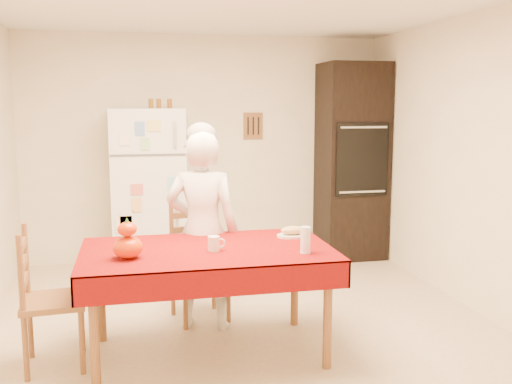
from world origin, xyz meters
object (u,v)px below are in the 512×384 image
object	(u,v)px
refrigerator	(149,190)
chair_left	(43,294)
pumpkin_lower	(128,247)
wine_glass	(305,240)
chair_far	(197,257)
oven_cabinet	(352,161)
seated_woman	(202,231)
dining_table	(207,258)
coffee_mug	(214,244)
bread_plate	(293,236)

from	to	relation	value
refrigerator	chair_left	xyz separation A→B (m)	(-0.76, -2.21, -0.34)
refrigerator	pumpkin_lower	world-z (taller)	refrigerator
chair_left	wine_glass	world-z (taller)	chair_left
chair_far	wine_glass	size ratio (longest dim) A/B	5.40
oven_cabinet	seated_woman	world-z (taller)	oven_cabinet
seated_woman	chair_far	bearing A→B (deg)	-68.58
refrigerator	pumpkin_lower	xyz separation A→B (m)	(-0.20, -2.39, -0.02)
dining_table	coffee_mug	xyz separation A→B (m)	(0.04, -0.08, 0.12)
chair_far	seated_woman	size ratio (longest dim) A/B	0.61
bread_plate	seated_woman	bearing A→B (deg)	155.38
chair_far	coffee_mug	xyz separation A→B (m)	(0.02, -0.82, 0.30)
chair_far	bread_plate	size ratio (longest dim) A/B	3.96
pumpkin_lower	oven_cabinet	bearing A→B (deg)	44.45
oven_cabinet	wine_glass	distance (m)	2.88
seated_woman	oven_cabinet	bearing A→B (deg)	-120.09
bread_plate	refrigerator	bearing A→B (deg)	116.11
seated_woman	pumpkin_lower	distance (m)	0.86
seated_woman	wine_glass	world-z (taller)	seated_woman
refrigerator	coffee_mug	size ratio (longest dim) A/B	17.00
chair_far	pumpkin_lower	distance (m)	1.09
refrigerator	dining_table	bearing A→B (deg)	-81.68
refrigerator	wine_glass	xyz separation A→B (m)	(0.95, -2.50, -0.00)
oven_cabinet	chair_far	world-z (taller)	oven_cabinet
seated_woman	pumpkin_lower	size ratio (longest dim) A/B	8.04
chair_left	chair_far	bearing A→B (deg)	-61.57
oven_cabinet	coffee_mug	xyz separation A→B (m)	(-1.92, -2.36, -0.29)
wine_glass	pumpkin_lower	bearing A→B (deg)	174.52
dining_table	wine_glass	bearing A→B (deg)	-22.57
seated_woman	coffee_mug	bearing A→B (deg)	107.67
refrigerator	bread_plate	xyz separation A→B (m)	(1.00, -2.03, -0.08)
coffee_mug	bread_plate	xyz separation A→B (m)	(0.63, 0.29, -0.04)
chair_left	wine_glass	bearing A→B (deg)	-104.10
pumpkin_lower	wine_glass	xyz separation A→B (m)	(1.15, -0.11, 0.02)
seated_woman	bread_plate	xyz separation A→B (m)	(0.64, -0.29, -0.00)
pumpkin_lower	seated_woman	bearing A→B (deg)	49.34
dining_table	pumpkin_lower	distance (m)	0.57
wine_glass	bread_plate	bearing A→B (deg)	84.40
seated_woman	wine_glass	distance (m)	0.97
oven_cabinet	coffee_mug	size ratio (longest dim) A/B	22.00
dining_table	pumpkin_lower	size ratio (longest dim) A/B	8.83
chair_far	bread_plate	world-z (taller)	chair_far
oven_cabinet	bread_plate	distance (m)	2.46
chair_left	wine_glass	distance (m)	1.77
oven_cabinet	chair_left	world-z (taller)	oven_cabinet
chair_left	pumpkin_lower	world-z (taller)	chair_left
dining_table	chair_left	world-z (taller)	chair_left
oven_cabinet	dining_table	xyz separation A→B (m)	(-1.95, -2.29, -0.41)
oven_cabinet	coffee_mug	bearing A→B (deg)	-129.04
oven_cabinet	pumpkin_lower	distance (m)	3.49
dining_table	pumpkin_lower	bearing A→B (deg)	-164.33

